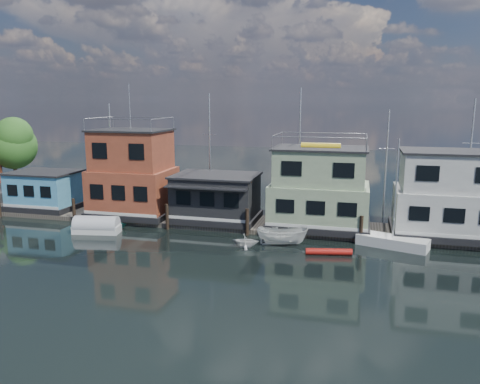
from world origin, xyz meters
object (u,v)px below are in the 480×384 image
(tarp_runabout, at_px, (97,226))
(red_kayak, at_px, (329,252))
(day_sailer, at_px, (392,241))
(houseboat_red, at_px, (133,175))
(dinghy_white, at_px, (246,240))
(houseboat_dark, at_px, (216,197))
(houseboat_green, at_px, (319,190))
(houseboat_white, at_px, (449,196))
(dinghy_teal, at_px, (106,225))
(houseboat_blue, at_px, (45,190))
(motorboat, at_px, (282,236))

(tarp_runabout, relative_size, red_kayak, 1.22)
(tarp_runabout, relative_size, day_sailer, 0.49)
(houseboat_red, relative_size, dinghy_white, 5.89)
(houseboat_dark, distance_m, houseboat_green, 9.07)
(houseboat_red, xyz_separation_m, day_sailer, (22.81, -3.09, -3.64))
(red_kayak, xyz_separation_m, day_sailer, (4.50, 3.07, 0.22))
(houseboat_green, relative_size, houseboat_white, 1.00)
(houseboat_white, height_order, dinghy_teal, houseboat_white)
(red_kayak, bearing_deg, day_sailer, 23.22)
(red_kayak, bearing_deg, houseboat_green, 90.92)
(dinghy_teal, distance_m, day_sailer, 23.47)
(houseboat_blue, bearing_deg, dinghy_teal, -24.84)
(houseboat_white, xyz_separation_m, dinghy_white, (-14.86, -5.92, -3.01))
(tarp_runabout, height_order, day_sailer, day_sailer)
(houseboat_green, bearing_deg, houseboat_dark, -179.88)
(houseboat_green, bearing_deg, motorboat, -115.30)
(houseboat_blue, xyz_separation_m, day_sailer, (32.31, -3.09, -1.74))
(tarp_runabout, distance_m, day_sailer, 23.68)
(houseboat_dark, bearing_deg, day_sailer, -11.71)
(houseboat_green, xyz_separation_m, day_sailer, (5.81, -3.09, -3.09))
(houseboat_green, height_order, motorboat, houseboat_green)
(motorboat, distance_m, day_sailer, 8.27)
(houseboat_blue, distance_m, houseboat_white, 36.52)
(day_sailer, bearing_deg, houseboat_green, 169.62)
(houseboat_red, bearing_deg, houseboat_blue, -180.00)
(houseboat_dark, relative_size, red_kayak, 2.26)
(houseboat_green, height_order, dinghy_teal, houseboat_green)
(houseboat_white, xyz_separation_m, red_kayak, (-8.69, -6.16, -3.30))
(houseboat_dark, distance_m, day_sailer, 15.25)
(tarp_runabout, bearing_deg, red_kayak, -12.20)
(houseboat_green, bearing_deg, tarp_runabout, -163.48)
(motorboat, height_order, dinghy_white, motorboat)
(houseboat_red, xyz_separation_m, dinghy_teal, (-0.63, -4.11, -3.73))
(houseboat_blue, relative_size, red_kayak, 1.95)
(houseboat_blue, distance_m, dinghy_teal, 9.94)
(houseboat_red, relative_size, dinghy_teal, 3.33)
(houseboat_white, distance_m, dinghy_white, 16.28)
(houseboat_blue, xyz_separation_m, motorboat, (24.23, -4.81, -1.45))
(houseboat_blue, bearing_deg, houseboat_dark, -0.06)
(dinghy_white, bearing_deg, houseboat_white, -74.51)
(dinghy_teal, relative_size, red_kayak, 1.09)
(tarp_runabout, xyz_separation_m, red_kayak, (19.08, -0.89, -0.33))
(houseboat_dark, height_order, houseboat_green, houseboat_green)
(houseboat_dark, relative_size, tarp_runabout, 1.86)
(houseboat_blue, xyz_separation_m, houseboat_white, (36.50, 0.00, 1.33))
(day_sailer, bearing_deg, houseboat_red, -170.10)
(tarp_runabout, height_order, motorboat, motorboat)
(houseboat_white, relative_size, motorboat, 2.16)
(dinghy_teal, distance_m, dinghy_white, 12.90)
(houseboat_white, distance_m, tarp_runabout, 28.42)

